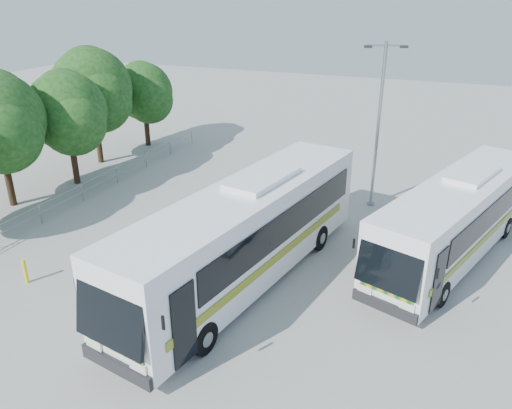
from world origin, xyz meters
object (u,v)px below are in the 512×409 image
at_px(coach_adjacent, 457,217).
at_px(bollard, 25,271).
at_px(coach_main, 246,232).
at_px(tree_far_e, 145,92).
at_px(tree_far_c, 68,112).
at_px(tree_far_d, 93,89).
at_px(lamppost, 379,120).

bearing_deg(coach_adjacent, bollard, -131.63).
bearing_deg(coach_main, bollard, -145.74).
bearing_deg(tree_far_e, tree_far_c, -86.46).
height_order(coach_main, coach_adjacent, coach_main).
bearing_deg(tree_far_c, tree_far_d, 107.83).
distance_m(tree_far_c, tree_far_e, 8.22).
xyz_separation_m(tree_far_e, coach_main, (13.91, -14.22, -1.81)).
relative_size(tree_far_c, lamppost, 0.78).
bearing_deg(lamppost, tree_far_c, 172.13).
xyz_separation_m(coach_adjacent, bollard, (-15.16, -8.49, -1.34)).
bearing_deg(lamppost, tree_far_e, 144.85).
xyz_separation_m(coach_main, lamppost, (3.16, 9.31, 2.52)).
distance_m(tree_far_c, coach_main, 14.86).
relative_size(tree_far_d, bollard, 7.29).
distance_m(coach_main, lamppost, 10.15).
distance_m(tree_far_c, lamppost, 16.89).
xyz_separation_m(tree_far_d, coach_main, (14.59, -9.72, -2.74)).
bearing_deg(tree_far_c, tree_far_e, 93.54).
xyz_separation_m(tree_far_c, bollard, (5.58, -9.48, -3.76)).
bearing_deg(lamppost, coach_adjacent, -64.76).
bearing_deg(bollard, tree_far_d, 117.21).
relative_size(tree_far_e, coach_adjacent, 0.48).
bearing_deg(tree_far_e, lamppost, -16.04).
bearing_deg(coach_main, lamppost, 81.71).
relative_size(tree_far_e, bollard, 5.89).
relative_size(tree_far_d, coach_adjacent, 0.60).
relative_size(coach_adjacent, bollard, 12.17).
distance_m(tree_far_d, coach_main, 17.75).
bearing_deg(tree_far_d, tree_far_c, -72.17).
height_order(tree_far_d, lamppost, lamppost).
bearing_deg(lamppost, tree_far_d, 159.58).
distance_m(coach_main, bollard, 8.69).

